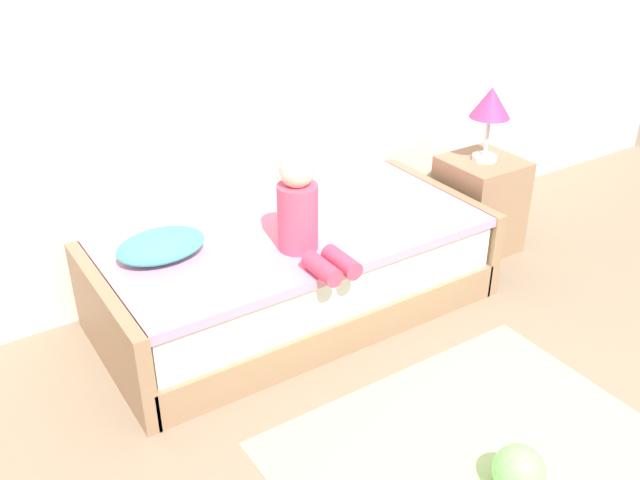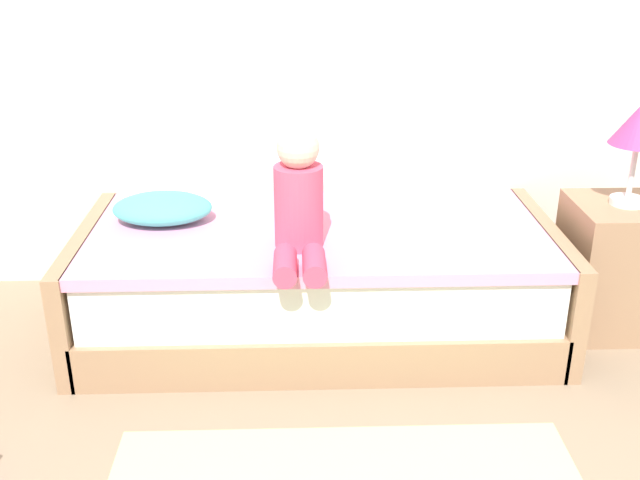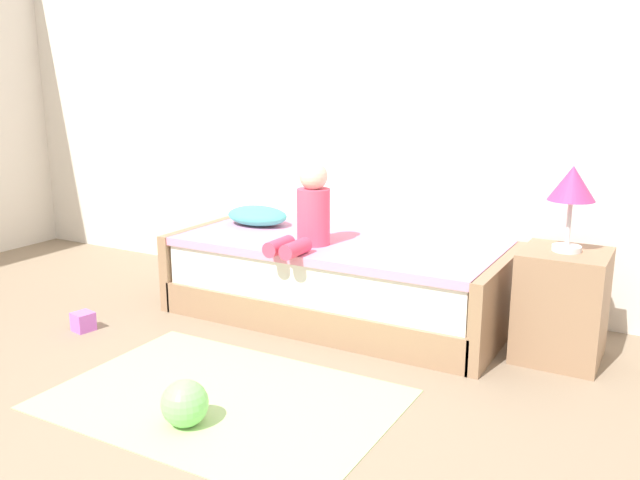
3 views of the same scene
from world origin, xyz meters
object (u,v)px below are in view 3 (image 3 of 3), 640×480
object	(u,v)px
toy_ball	(185,403)
toy_block	(83,322)
nightstand	(561,305)
table_lamp	(572,188)
pillow	(257,216)
bed	(339,278)
child_figure	(309,212)

from	to	relation	value
toy_ball	toy_block	size ratio (longest dim) A/B	1.86
nightstand	table_lamp	world-z (taller)	table_lamp
toy_block	toy_ball	bearing A→B (deg)	-24.28
toy_ball	toy_block	world-z (taller)	toy_ball
toy_ball	nightstand	bearing A→B (deg)	50.51
nightstand	table_lamp	distance (m)	0.64
toy_ball	pillow	bearing A→B (deg)	114.26
bed	toy_block	size ratio (longest dim) A/B	18.79
nightstand	toy_ball	xyz separation A→B (m)	(-1.29, -1.56, -0.20)
nightstand	child_figure	bearing A→B (deg)	-171.45
table_lamp	pillow	bearing A→B (deg)	176.83
bed	pillow	world-z (taller)	pillow
child_figure	toy_block	size ratio (longest dim) A/B	4.54
table_lamp	toy_ball	distance (m)	2.19
table_lamp	toy_ball	xyz separation A→B (m)	(-1.29, -1.56, -0.83)
nightstand	child_figure	distance (m)	1.51
table_lamp	toy_block	distance (m)	2.89
nightstand	toy_block	size ratio (longest dim) A/B	5.34
table_lamp	toy_ball	world-z (taller)	table_lamp
nightstand	child_figure	size ratio (longest dim) A/B	1.18
nightstand	bed	bearing A→B (deg)	179.46
table_lamp	pillow	size ratio (longest dim) A/B	1.02
bed	toy_ball	xyz separation A→B (m)	(0.06, -1.57, -0.14)
pillow	toy_block	xyz separation A→B (m)	(-0.53, -1.09, -0.51)
child_figure	toy_ball	xyz separation A→B (m)	(0.15, -1.34, -0.60)
bed	child_figure	world-z (taller)	child_figure
nightstand	toy_ball	distance (m)	2.03
pillow	nightstand	bearing A→B (deg)	-3.17
bed	child_figure	distance (m)	0.52
pillow	toy_ball	xyz separation A→B (m)	(0.75, -1.67, -0.46)
bed	pillow	distance (m)	0.77
table_lamp	pillow	xyz separation A→B (m)	(-2.04, 0.11, -0.37)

